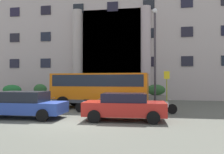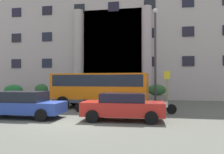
{
  "view_description": "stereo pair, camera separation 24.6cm",
  "coord_description": "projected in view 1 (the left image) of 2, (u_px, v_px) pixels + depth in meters",
  "views": [
    {
      "loc": [
        3.85,
        -10.48,
        2.03
      ],
      "look_at": [
        1.07,
        6.19,
        2.28
      ],
      "focal_mm": 35.97,
      "sensor_mm": 36.0,
      "label": 1
    },
    {
      "loc": [
        4.09,
        -10.44,
        2.03
      ],
      "look_at": [
        1.07,
        6.19,
        2.28
      ],
      "focal_mm": 35.97,
      "sensor_mm": 36.0,
      "label": 2
    }
  ],
  "objects": [
    {
      "name": "ground_plane",
      "position": [
        70.0,
        123.0,
        10.94
      ],
      "size": [
        80.0,
        64.0,
        0.12
      ],
      "primitive_type": "cube",
      "color": "#54564C"
    },
    {
      "name": "office_building_facade",
      "position": [
        118.0,
        25.0,
        28.31
      ],
      "size": [
        38.03,
        9.77,
        17.97
      ],
      "color": "#B0A39D",
      "rests_on": "ground_plane"
    },
    {
      "name": "orange_minibus",
      "position": [
        100.0,
        87.0,
        16.34
      ],
      "size": [
        6.97,
        2.75,
        2.52
      ],
      "rotation": [
        0.0,
        0.0,
        -0.04
      ],
      "color": "orange",
      "rests_on": "ground_plane"
    },
    {
      "name": "bus_stop_sign",
      "position": [
        167.0,
        85.0,
        17.67
      ],
      "size": [
        0.44,
        0.08,
        2.74
      ],
      "color": "#959F1B",
      "rests_on": "ground_plane"
    },
    {
      "name": "hedge_planter_far_west",
      "position": [
        156.0,
        94.0,
        20.69
      ],
      "size": [
        1.78,
        0.83,
        1.64
      ],
      "color": "gray",
      "rests_on": "ground_plane"
    },
    {
      "name": "hedge_planter_west",
      "position": [
        40.0,
        93.0,
        22.21
      ],
      "size": [
        1.42,
        0.88,
        1.66
      ],
      "color": "gray",
      "rests_on": "ground_plane"
    },
    {
      "name": "hedge_planter_east",
      "position": [
        106.0,
        95.0,
        21.62
      ],
      "size": [
        1.95,
        0.86,
        1.3
      ],
      "color": "slate",
      "rests_on": "ground_plane"
    },
    {
      "name": "hedge_planter_far_east",
      "position": [
        12.0,
        93.0,
        22.7
      ],
      "size": [
        2.15,
        0.86,
        1.57
      ],
      "color": "slate",
      "rests_on": "ground_plane"
    },
    {
      "name": "parked_estate_mid",
      "position": [
        23.0,
        104.0,
        12.07
      ],
      "size": [
        4.53,
        1.98,
        1.43
      ],
      "rotation": [
        0.0,
        0.0,
        0.01
      ],
      "color": "#274199",
      "rests_on": "ground_plane"
    },
    {
      "name": "parked_sedan_far",
      "position": [
        125.0,
        106.0,
        11.33
      ],
      "size": [
        4.14,
        2.04,
        1.37
      ],
      "rotation": [
        0.0,
        0.0,
        0.04
      ],
      "color": "#B2221C",
      "rests_on": "ground_plane"
    },
    {
      "name": "motorcycle_near_kerb",
      "position": [
        160.0,
        106.0,
        13.45
      ],
      "size": [
        1.98,
        0.62,
        0.89
      ],
      "rotation": [
        0.0,
        0.0,
        0.18
      ],
      "color": "black",
      "rests_on": "ground_plane"
    },
    {
      "name": "scooter_by_planter",
      "position": [
        90.0,
        105.0,
        13.96
      ],
      "size": [
        2.05,
        0.58,
        0.89
      ],
      "rotation": [
        0.0,
        0.0,
        -0.15
      ],
      "color": "black",
      "rests_on": "ground_plane"
    },
    {
      "name": "motorcycle_far_end",
      "position": [
        44.0,
        104.0,
        14.69
      ],
      "size": [
        2.06,
        0.55,
        0.89
      ],
      "rotation": [
        0.0,
        0.0,
        0.05
      ],
      "color": "black",
      "rests_on": "ground_plane"
    },
    {
      "name": "lamppost_plaza_centre",
      "position": [
        155.0,
        49.0,
        18.29
      ],
      "size": [
        0.4,
        0.4,
        7.92
      ],
      "color": "#3C363B",
      "rests_on": "ground_plane"
    }
  ]
}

